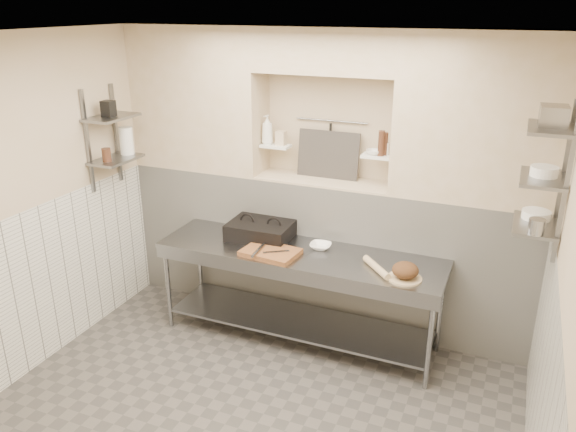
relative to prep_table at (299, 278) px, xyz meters
The scene contains 48 objects.
floor 1.37m from the prep_table, 88.59° to the right, with size 4.00×3.90×0.10m, color #4D4944.
ceiling 2.50m from the prep_table, 88.59° to the right, with size 4.00×3.90×0.10m, color silver.
wall_left 2.46m from the prep_table, 149.65° to the right, with size 0.10×3.90×2.80m, color #C7B29A.
wall_right 2.51m from the prep_table, 29.64° to the right, with size 0.10×3.90×2.80m, color #C7B29A.
wall_back 1.11m from the prep_table, 87.96° to the left, with size 4.00×0.10×2.80m, color #C7B29A.
backwall_lower 0.57m from the prep_table, 87.06° to the left, with size 4.00×0.40×1.40m, color silver.
alcove_sill 0.95m from the prep_table, 87.06° to the left, with size 1.30×0.40×0.02m, color #C7B29A.
backwall_pillar_left 2.03m from the prep_table, 156.38° to the left, with size 1.35×0.40×1.40m, color #C7B29A.
backwall_pillar_right 2.07m from the prep_table, 22.71° to the left, with size 1.35×0.40×1.40m, color #C7B29A.
backwall_header 2.04m from the prep_table, 87.06° to the left, with size 1.30×0.40×0.40m, color #C7B29A.
wainscot_left 2.29m from the prep_table, 148.89° to the right, with size 0.02×3.90×1.40m, color silver.
wainscot_right 2.34m from the prep_table, 30.37° to the right, with size 0.02×3.90×1.40m, color silver.
alcove_shelf_left 1.29m from the prep_table, 129.72° to the left, with size 0.28×0.16×0.03m, color white.
alcove_shelf_right 1.31m from the prep_table, 46.97° to the left, with size 0.28×0.16×0.03m, color white.
utensil_rail 1.50m from the prep_table, 87.74° to the left, with size 0.02×0.02×0.70m, color gray.
hanging_steel 1.34m from the prep_table, 87.67° to the left, with size 0.02×0.02×0.30m, color black.
splash_panel 1.20m from the prep_table, 87.50° to the left, with size 0.60×0.02×0.45m, color #383330.
shelf_rail_left_a 2.27m from the prep_table, behind, with size 0.03×0.03×0.95m, color slate.
shelf_rail_left_b 2.29m from the prep_table, behind, with size 0.03×0.03×0.95m, color slate.
wall_shelf_left_lower 2.05m from the prep_table, behind, with size 0.30×0.50×0.03m, color slate.
wall_shelf_left_upper 2.27m from the prep_table, behind, with size 0.30×0.50×0.03m, color slate.
shelf_rail_right_a 2.34m from the prep_table, ahead, with size 0.03×0.03×1.05m, color slate.
shelf_rail_right_b 2.36m from the prep_table, ahead, with size 0.03×0.03×1.05m, color slate.
wall_shelf_right_lower 2.06m from the prep_table, ahead, with size 0.30×0.50×0.03m, color slate.
wall_shelf_right_mid 2.23m from the prep_table, ahead, with size 0.30×0.50×0.03m, color slate.
wall_shelf_right_upper 2.44m from the prep_table, ahead, with size 0.30×0.50×0.03m, color slate.
prep_table is the anchor object (origin of this frame).
panini_press 0.58m from the prep_table, 160.65° to the left, with size 0.59×0.44×0.16m.
cutting_board 0.38m from the prep_table, 146.80° to the right, with size 0.48×0.34×0.04m, color brown.
knife_blade 0.38m from the prep_table, 132.98° to the right, with size 0.23×0.03×0.01m, color gray.
tongs 0.48m from the prep_table, 145.37° to the right, with size 0.03×0.03×0.29m, color gray.
mixing_bowl 0.35m from the prep_table, 45.47° to the left, with size 0.19×0.19×0.05m, color white.
rolling_pin 0.79m from the prep_table, ahead, with size 0.06×0.06×0.38m, color tan.
bread_board 1.03m from the prep_table, ahead, with size 0.28×0.28×0.02m, color tan.
bread_loaf 1.05m from the prep_table, ahead, with size 0.21×0.21×0.13m, color #4C2D19.
bottle_soap 1.44m from the prep_table, 134.72° to the left, with size 0.11×0.11×0.28m, color white.
jar_alcove 1.34m from the prep_table, 125.82° to the left, with size 0.09×0.09×0.13m, color #C7B29A.
bowl_alcove 1.32m from the prep_table, 49.00° to the left, with size 0.14×0.14×0.04m, color white.
condiment_a 1.43m from the prep_table, 45.27° to the left, with size 0.06×0.06×0.20m, color #402316.
condiment_b 1.42m from the prep_table, 44.43° to the left, with size 0.06×0.06×0.23m, color #402316.
condiment_c 1.41m from the prep_table, 45.67° to the left, with size 0.06×0.06×0.11m, color white.
jug_left 2.12m from the prep_table, behind, with size 0.13×0.13×0.26m, color white.
jar_left 2.10m from the prep_table, behind, with size 0.08×0.08×0.12m, color #402316.
box_left_upper 2.32m from the prep_table, behind, with size 0.10×0.10×0.14m, color black.
bowl_right 2.07m from the prep_table, ahead, with size 0.20×0.20×0.06m, color white.
canister_right 2.11m from the prep_table, 10.27° to the right, with size 0.11×0.11×0.11m, color gray.
bowl_right_mid 2.25m from the prep_table, ahead, with size 0.19×0.19×0.07m, color white.
basket_right 2.49m from the prep_table, ahead, with size 0.18×0.22×0.14m, color gray.
Camera 1 is at (1.65, -3.06, 2.99)m, focal length 35.00 mm.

